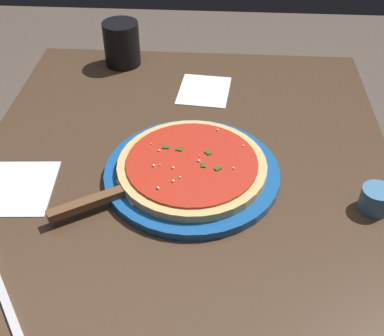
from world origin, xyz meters
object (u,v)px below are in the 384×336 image
object	(u,v)px
pizza	(192,166)
napkin_folded_right	(204,91)
napkin_loose_left	(13,188)
serving_plate	(192,173)
cup_tall_drink	(122,44)
pizza_server	(110,196)
cup_small_sauce	(376,199)

from	to	relation	value
pizza	napkin_folded_right	world-z (taller)	pizza
napkin_folded_right	napkin_loose_left	size ratio (longest dim) A/B	0.92
serving_plate	napkin_folded_right	world-z (taller)	serving_plate
pizza	cup_tall_drink	size ratio (longest dim) A/B	2.53
pizza_server	napkin_loose_left	bearing A→B (deg)	-99.68
napkin_folded_right	cup_tall_drink	bearing A→B (deg)	-119.68
serving_plate	cup_small_sauce	size ratio (longest dim) A/B	6.01
pizza_server	napkin_loose_left	distance (m)	0.18
serving_plate	pizza_server	size ratio (longest dim) A/B	1.50
pizza_server	cup_tall_drink	xyz separation A→B (m)	(-0.50, -0.06, 0.03)
pizza_server	cup_small_sauce	size ratio (longest dim) A/B	4.01
pizza	cup_tall_drink	bearing A→B (deg)	-154.62
napkin_folded_right	napkin_loose_left	world-z (taller)	same
cup_tall_drink	napkin_loose_left	bearing A→B (deg)	-14.02
cup_tall_drink	pizza_server	bearing A→B (deg)	7.33
napkin_folded_right	napkin_loose_left	distance (m)	0.47
cup_small_sauce	napkin_folded_right	size ratio (longest dim) A/B	0.40
cup_small_sauce	napkin_loose_left	size ratio (longest dim) A/B	0.36
pizza_server	cup_tall_drink	size ratio (longest dim) A/B	2.00
serving_plate	pizza	world-z (taller)	pizza
serving_plate	cup_tall_drink	distance (m)	0.46
pizza_server	cup_small_sauce	world-z (taller)	cup_small_sauce
napkin_loose_left	pizza	bearing A→B (deg)	99.56
serving_plate	napkin_folded_right	distance (m)	0.30
napkin_loose_left	serving_plate	bearing A→B (deg)	99.56
pizza	pizza_server	distance (m)	0.16
pizza_server	napkin_loose_left	world-z (taller)	pizza_server
pizza	cup_small_sauce	size ratio (longest dim) A/B	5.08
serving_plate	pizza_server	world-z (taller)	pizza_server
pizza_server	cup_small_sauce	bearing A→B (deg)	92.76
cup_tall_drink	cup_small_sauce	distance (m)	0.69
cup_tall_drink	napkin_loose_left	size ratio (longest dim) A/B	0.73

